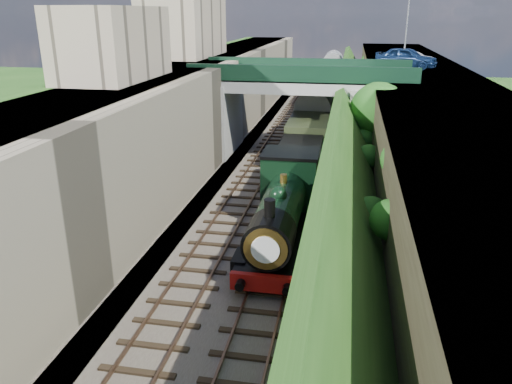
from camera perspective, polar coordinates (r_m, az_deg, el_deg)
ground at (r=17.74m, az=-4.63°, el=-17.30°), size 160.00×160.00×0.00m
trackbed at (r=35.44m, az=3.68°, el=2.47°), size 10.00×90.00×0.20m
retaining_wall at (r=35.61m, az=-5.10°, el=8.18°), size 1.00×90.00×7.00m
street_plateau_left at (r=36.69m, az=-10.43°, el=8.28°), size 6.00×90.00×7.00m
street_plateau_right at (r=34.88m, az=19.57°, el=6.22°), size 8.00×90.00×6.25m
embankment_slope at (r=34.31m, az=12.08°, el=6.07°), size 4.27×90.00×6.36m
track_left at (r=35.67m, az=0.49°, el=2.88°), size 2.50×90.00×0.20m
track_right at (r=35.28m, az=5.62°, el=2.58°), size 2.50×90.00×0.20m
road_bridge at (r=38.28m, az=5.98°, el=9.85°), size 16.00×6.40×7.25m
building_far at (r=45.91m, az=-8.24°, el=18.86°), size 5.00×10.00×6.00m
building_near at (r=30.71m, az=-16.04°, el=16.01°), size 4.00×8.00×4.00m
tree at (r=33.14m, az=13.95°, el=8.81°), size 3.60×3.80×6.60m
lamppost at (r=45.46m, az=16.90°, el=17.69°), size 0.87×0.15×6.00m
car_blue at (r=44.62m, az=16.79°, el=14.49°), size 5.39×3.64×1.70m
car_silver at (r=45.75m, az=17.23°, el=14.34°), size 4.27×3.20×1.35m
locomotive at (r=23.32m, az=3.05°, el=-2.32°), size 3.10×10.22×3.83m
tender at (r=30.30m, az=4.89°, el=2.40°), size 2.70×6.00×3.05m
coach_front at (r=42.36m, az=6.67°, el=8.01°), size 2.90×18.00×3.70m
coach_middle at (r=60.86m, az=8.00°, el=11.57°), size 2.90×18.00×3.70m
coach_rear at (r=79.50m, az=8.72°, el=13.47°), size 2.90×18.00×3.70m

